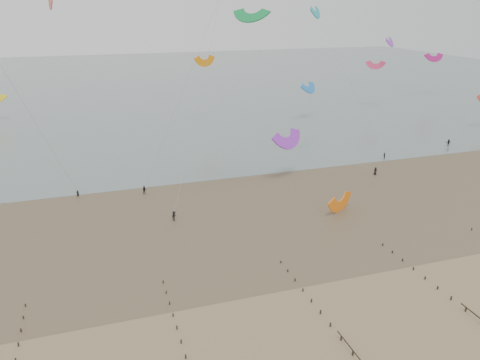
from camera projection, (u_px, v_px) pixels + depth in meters
name	position (u px, v px, depth m)	size (l,w,h in m)	color
ground	(288.00, 314.00, 59.52)	(500.00, 500.00, 0.00)	brown
sea_and_shore	(196.00, 212.00, 89.00)	(500.00, 665.00, 0.03)	#475654
kitesurfer_lead	(78.00, 194.00, 95.46)	(0.58, 0.38, 1.58)	black
kitesurfers	(306.00, 172.00, 107.21)	(149.26, 25.41, 1.89)	black
grounded_kite	(340.00, 211.00, 89.45)	(6.52, 3.42, 4.97)	orange
kites_airborne	(113.00, 68.00, 128.53)	(251.23, 110.98, 38.83)	#141EEC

